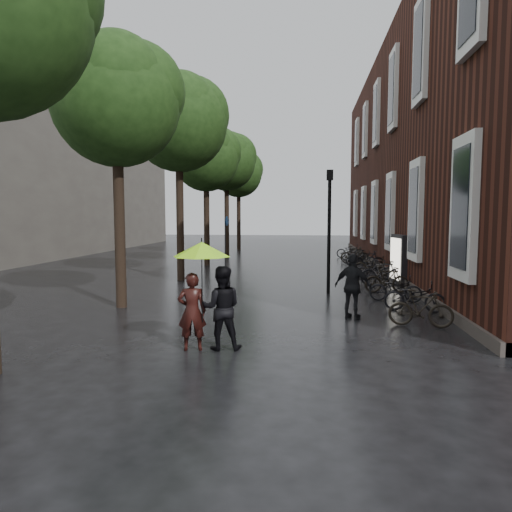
# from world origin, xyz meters

# --- Properties ---
(ground) EXTENTS (120.00, 120.00, 0.00)m
(ground) POSITION_xyz_m (0.00, 0.00, 0.00)
(ground) COLOR black
(brick_building) EXTENTS (10.20, 33.20, 12.00)m
(brick_building) POSITION_xyz_m (10.47, 19.46, 5.99)
(brick_building) COLOR #38160F
(brick_building) RESTS_ON ground
(bg_building) EXTENTS (16.00, 30.00, 14.00)m
(bg_building) POSITION_xyz_m (-22.00, 28.00, 7.00)
(bg_building) COLOR #47423D
(bg_building) RESTS_ON ground
(street_trees) EXTENTS (4.33, 34.03, 8.91)m
(street_trees) POSITION_xyz_m (-3.99, 15.91, 6.34)
(street_trees) COLOR black
(street_trees) RESTS_ON ground
(person_burgundy) EXTENTS (0.66, 0.50, 1.64)m
(person_burgundy) POSITION_xyz_m (-0.82, 2.83, 0.82)
(person_burgundy) COLOR black
(person_burgundy) RESTS_ON ground
(person_black) EXTENTS (0.95, 0.79, 1.77)m
(person_black) POSITION_xyz_m (-0.22, 2.97, 0.88)
(person_black) COLOR black
(person_black) RESTS_ON ground
(lime_umbrella) EXTENTS (1.20, 1.20, 1.76)m
(lime_umbrella) POSITION_xyz_m (-0.59, 2.83, 2.12)
(lime_umbrella) COLOR black
(lime_umbrella) RESTS_ON ground
(pedestrian_walking) EXTENTS (1.13, 0.87, 1.79)m
(pedestrian_walking) POSITION_xyz_m (2.82, 6.15, 0.89)
(pedestrian_walking) COLOR black
(pedestrian_walking) RESTS_ON ground
(parked_bicycles) EXTENTS (2.08, 19.87, 1.05)m
(parked_bicycles) POSITION_xyz_m (4.57, 15.16, 0.47)
(parked_bicycles) COLOR black
(parked_bicycles) RESTS_ON ground
(ad_lightbox) EXTENTS (0.31, 1.36, 2.04)m
(ad_lightbox) POSITION_xyz_m (5.30, 12.58, 1.03)
(ad_lightbox) COLOR black
(ad_lightbox) RESTS_ON ground
(lamp_post) EXTENTS (0.23, 0.23, 4.43)m
(lamp_post) POSITION_xyz_m (2.36, 10.20, 2.69)
(lamp_post) COLOR black
(lamp_post) RESTS_ON ground
(cycle_sign) EXTENTS (0.15, 0.50, 2.78)m
(cycle_sign) POSITION_xyz_m (-2.75, 17.90, 1.84)
(cycle_sign) COLOR #262628
(cycle_sign) RESTS_ON ground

